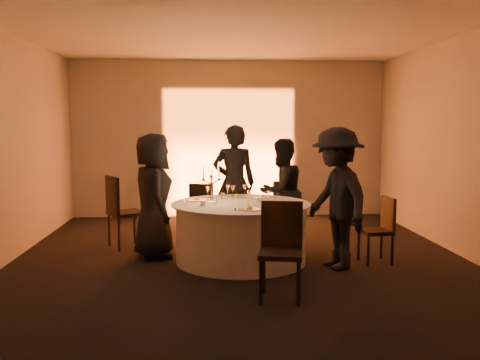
{
  "coord_description": "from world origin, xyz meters",
  "views": [
    {
      "loc": [
        -0.46,
        -6.82,
        1.79
      ],
      "look_at": [
        0.0,
        0.2,
        1.05
      ],
      "focal_mm": 40.0,
      "sensor_mm": 36.0,
      "label": 1
    }
  ],
  "objects": [
    {
      "name": "wall_right",
      "position": [
        3.0,
        0.0,
        1.5
      ],
      "size": [
        0.0,
        7.0,
        7.0
      ],
      "primitive_type": "plane",
      "rotation": [
        1.57,
        0.0,
        -1.57
      ],
      "color": "#B0ABA4",
      "rests_on": "floor"
    },
    {
      "name": "banquet_table",
      "position": [
        0.0,
        0.0,
        0.38
      ],
      "size": [
        1.8,
        1.8,
        0.77
      ],
      "color": "black",
      "rests_on": "floor"
    },
    {
      "name": "wine_glass_b",
      "position": [
        0.32,
        -0.29,
        0.91
      ],
      "size": [
        0.07,
        0.07,
        0.19
      ],
      "color": "silver",
      "rests_on": "banquet_table"
    },
    {
      "name": "chair_back_right",
      "position": [
        0.75,
        1.59,
        0.5
      ],
      "size": [
        0.52,
        0.52,
        0.9
      ],
      "rotation": [
        0.0,
        0.0,
        -2.73
      ],
      "color": "black",
      "rests_on": "floor"
    },
    {
      "name": "chair_left",
      "position": [
        -1.68,
        0.88,
        0.59
      ],
      "size": [
        0.62,
        0.62,
        1.05
      ],
      "rotation": [
        0.0,
        0.0,
        2.09
      ],
      "color": "black",
      "rests_on": "floor"
    },
    {
      "name": "wine_glass_d",
      "position": [
        -0.09,
        0.34,
        0.91
      ],
      "size": [
        0.07,
        0.07,
        0.19
      ],
      "color": "silver",
      "rests_on": "banquet_table"
    },
    {
      "name": "wall_back",
      "position": [
        0.0,
        3.5,
        1.5
      ],
      "size": [
        7.0,
        0.0,
        7.0
      ],
      "primitive_type": "plane",
      "rotation": [
        1.57,
        0.0,
        0.0
      ],
      "color": "#B0ABA4",
      "rests_on": "floor"
    },
    {
      "name": "wine_glass_f",
      "position": [
        -0.16,
        0.42,
        0.91
      ],
      "size": [
        0.07,
        0.07,
        0.19
      ],
      "color": "silver",
      "rests_on": "banquet_table"
    },
    {
      "name": "plate_right",
      "position": [
        0.5,
        -0.16,
        0.78
      ],
      "size": [
        0.36,
        0.25,
        0.01
      ],
      "color": "silver",
      "rests_on": "banquet_table"
    },
    {
      "name": "floor",
      "position": [
        0.0,
        0.0,
        0.0
      ],
      "size": [
        7.0,
        7.0,
        0.0
      ],
      "primitive_type": "plane",
      "color": "black",
      "rests_on": "ground"
    },
    {
      "name": "plate_front",
      "position": [
        0.06,
        -0.56,
        0.79
      ],
      "size": [
        0.36,
        0.28,
        0.08
      ],
      "color": "silver",
      "rests_on": "banquet_table"
    },
    {
      "name": "wine_glass_a",
      "position": [
        -0.43,
        0.26,
        0.91
      ],
      "size": [
        0.07,
        0.07,
        0.19
      ],
      "color": "silver",
      "rests_on": "banquet_table"
    },
    {
      "name": "chair_front",
      "position": [
        0.32,
        -1.46,
        0.56
      ],
      "size": [
        0.51,
        0.51,
        0.99
      ],
      "rotation": [
        0.0,
        0.0,
        -0.19
      ],
      "color": "black",
      "rests_on": "floor"
    },
    {
      "name": "wine_glass_e",
      "position": [
        0.08,
        -0.21,
        0.91
      ],
      "size": [
        0.07,
        0.07,
        0.19
      ],
      "color": "silver",
      "rests_on": "banquet_table"
    },
    {
      "name": "uplighter_fixture",
      "position": [
        0.0,
        3.2,
        0.05
      ],
      "size": [
        0.25,
        0.12,
        0.1
      ],
      "primitive_type": "cube",
      "color": "black",
      "rests_on": "floor"
    },
    {
      "name": "plate_left",
      "position": [
        -0.57,
        0.27,
        0.79
      ],
      "size": [
        0.36,
        0.28,
        0.08
      ],
      "color": "silver",
      "rests_on": "banquet_table"
    },
    {
      "name": "candelabra",
      "position": [
        -0.38,
        0.05,
        0.97
      ],
      "size": [
        0.25,
        0.12,
        0.58
      ],
      "color": "silver",
      "rests_on": "banquet_table"
    },
    {
      "name": "guest_back_right",
      "position": [
        0.67,
        0.99,
        0.79
      ],
      "size": [
        0.97,
        0.92,
        1.58
      ],
      "primitive_type": "imported",
      "rotation": [
        0.0,
        0.0,
        -2.55
      ],
      "color": "black",
      "rests_on": "floor"
    },
    {
      "name": "guest_back_left",
      "position": [
        -0.02,
        1.29,
        0.89
      ],
      "size": [
        0.65,
        0.43,
        1.78
      ],
      "primitive_type": "imported",
      "rotation": [
        0.0,
        0.0,
        3.13
      ],
      "color": "black",
      "rests_on": "floor"
    },
    {
      "name": "ceiling",
      "position": [
        0.0,
        0.0,
        3.0
      ],
      "size": [
        7.0,
        7.0,
        0.0
      ],
      "primitive_type": "plane",
      "rotation": [
        3.14,
        0.0,
        0.0
      ],
      "color": "white",
      "rests_on": "wall_back"
    },
    {
      "name": "coffee_cup",
      "position": [
        -0.49,
        -0.19,
        0.8
      ],
      "size": [
        0.11,
        0.11,
        0.07
      ],
      "color": "silver",
      "rests_on": "banquet_table"
    },
    {
      "name": "tumbler_a",
      "position": [
        -0.34,
        -0.02,
        0.82
      ],
      "size": [
        0.07,
        0.07,
        0.09
      ],
      "primitive_type": "cylinder",
      "color": "silver",
      "rests_on": "banquet_table"
    },
    {
      "name": "tumbler_b",
      "position": [
        0.26,
        0.11,
        0.82
      ],
      "size": [
        0.07,
        0.07,
        0.09
      ],
      "primitive_type": "cylinder",
      "color": "silver",
      "rests_on": "banquet_table"
    },
    {
      "name": "plate_back_left",
      "position": [
        -0.02,
        0.53,
        0.79
      ],
      "size": [
        0.36,
        0.28,
        0.08
      ],
      "color": "silver",
      "rests_on": "banquet_table"
    },
    {
      "name": "wall_front",
      "position": [
        0.0,
        -3.5,
        1.5
      ],
      "size": [
        7.0,
        0.0,
        7.0
      ],
      "primitive_type": "plane",
      "rotation": [
        -1.57,
        0.0,
        0.0
      ],
      "color": "#B0ABA4",
      "rests_on": "floor"
    },
    {
      "name": "tumbler_c",
      "position": [
        -0.22,
        0.32,
        0.82
      ],
      "size": [
        0.07,
        0.07,
        0.09
      ],
      "primitive_type": "cylinder",
      "color": "silver",
      "rests_on": "banquet_table"
    },
    {
      "name": "wall_left",
      "position": [
        -3.0,
        0.0,
        1.5
      ],
      "size": [
        0.0,
        7.0,
        7.0
      ],
      "primitive_type": "plane",
      "rotation": [
        1.57,
        0.0,
        1.57
      ],
      "color": "#B0ABA4",
      "rests_on": "floor"
    },
    {
      "name": "guest_right",
      "position": [
        1.16,
        -0.37,
        0.88
      ],
      "size": [
        0.96,
        1.28,
        1.75
      ],
      "primitive_type": "imported",
      "rotation": [
        0.0,
        0.0,
        -1.26
      ],
      "color": "black",
      "rests_on": "floor"
    },
    {
      "name": "guest_left",
      "position": [
        -1.15,
        0.3,
        0.83
      ],
      "size": [
        0.72,
        0.92,
        1.67
      ],
      "primitive_type": "imported",
      "rotation": [
        0.0,
        0.0,
        1.83
      ],
      "color": "black",
      "rests_on": "floor"
    },
    {
      "name": "wine_glass_c",
      "position": [
        0.08,
        0.41,
        0.91
      ],
      "size": [
        0.07,
        0.07,
        0.19
      ],
      "color": "silver",
      "rests_on": "banquet_table"
    },
    {
      "name": "plate_back_right",
      "position": [
        0.33,
        0.43,
        0.78
      ],
      "size": [
        0.35,
        0.26,
        0.01
      ],
      "color": "silver",
      "rests_on": "banquet_table"
    },
    {
      "name": "chair_back_left",
      "position": [
        -0.49,
        1.43,
        0.49
      ],
      "size": [
        0.48,
        0.48,
        0.88
      ],
      "rotation": [
        0.0,
        0.0,
        2.84
      ],
      "color": "black",
      "rests_on": "floor"
    },
    {
      "name": "chair_right",
      "position": [
        1.8,
        -0.17,
        0.48
      ],
      "size": [
        0.41,
        0.41,
        0.85
      ],
      "rotation": [
        0.0,
        0.0,
        -1.47
      ],
      "color": "black",
      "rests_on": "floor"
    }
  ]
}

